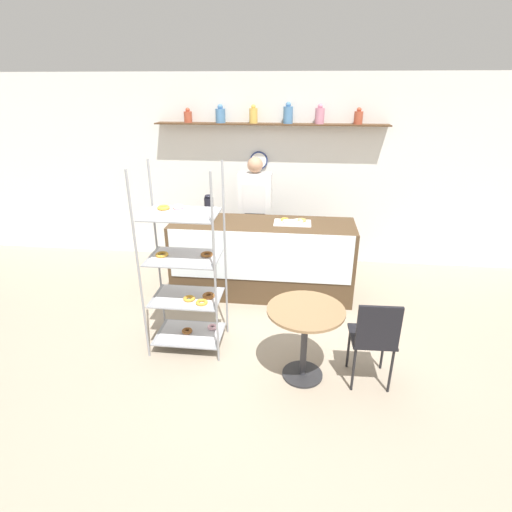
{
  "coord_description": "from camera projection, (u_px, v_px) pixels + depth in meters",
  "views": [
    {
      "loc": [
        0.45,
        -3.58,
        2.54
      ],
      "look_at": [
        0.0,
        0.38,
        0.82
      ],
      "focal_mm": 28.0,
      "sensor_mm": 36.0,
      "label": 1
    }
  ],
  "objects": [
    {
      "name": "donut_tray_counter",
      "position": [
        293.0,
        222.0,
        4.91
      ],
      "size": [
        0.45,
        0.26,
        0.05
      ],
      "color": "white",
      "rests_on": "display_counter"
    },
    {
      "name": "person_worker",
      "position": [
        255.0,
        212.0,
        5.54
      ],
      "size": [
        0.45,
        0.23,
        1.66
      ],
      "color": "#282833",
      "rests_on": "ground_plane"
    },
    {
      "name": "cafe_chair",
      "position": [
        375.0,
        335.0,
        3.45
      ],
      "size": [
        0.39,
        0.39,
        0.88
      ],
      "rotation": [
        0.0,
        0.0,
        3.17
      ],
      "color": "black",
      "rests_on": "ground_plane"
    },
    {
      "name": "display_counter",
      "position": [
        262.0,
        259.0,
        5.11
      ],
      "size": [
        2.28,
        0.71,
        0.96
      ],
      "color": "#4C3823",
      "rests_on": "ground_plane"
    },
    {
      "name": "back_wall",
      "position": [
        270.0,
        171.0,
        5.84
      ],
      "size": [
        10.0,
        0.3,
        2.7
      ],
      "color": "white",
      "rests_on": "ground_plane"
    },
    {
      "name": "coffee_carafe",
      "position": [
        209.0,
        208.0,
        4.95
      ],
      "size": [
        0.11,
        0.11,
        0.33
      ],
      "color": "black",
      "rests_on": "display_counter"
    },
    {
      "name": "pastry_rack",
      "position": [
        186.0,
        276.0,
        3.94
      ],
      "size": [
        0.74,
        0.53,
        1.89
      ],
      "color": "gray",
      "rests_on": "ground_plane"
    },
    {
      "name": "ground_plane",
      "position": [
        252.0,
        339.0,
        4.32
      ],
      "size": [
        14.0,
        14.0,
        0.0
      ],
      "primitive_type": "plane",
      "color": "gray"
    },
    {
      "name": "cafe_table",
      "position": [
        305.0,
        326.0,
        3.57
      ],
      "size": [
        0.69,
        0.69,
        0.72
      ],
      "color": "#262628",
      "rests_on": "ground_plane"
    }
  ]
}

